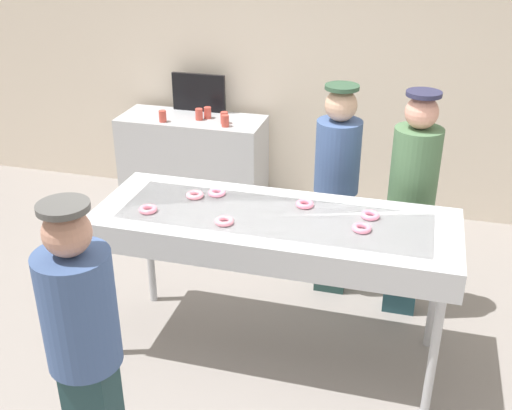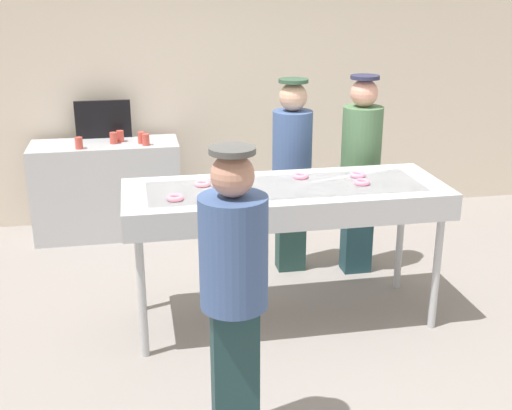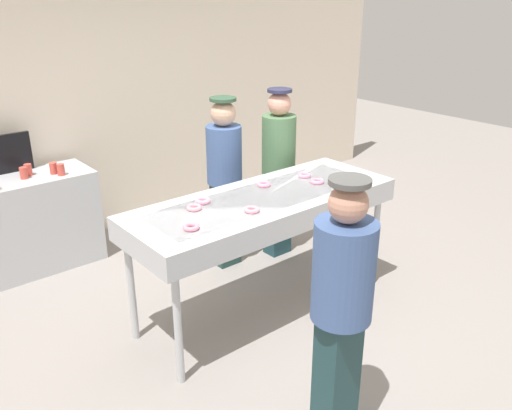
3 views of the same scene
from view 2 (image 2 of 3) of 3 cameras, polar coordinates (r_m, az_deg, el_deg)
name	(u,v)px [view 2 (image 2 of 3)]	position (r m, az deg, el deg)	size (l,w,h in m)	color
ground_plane	(283,318)	(5.10, 2.40, -9.76)	(16.00, 16.00, 0.00)	gray
back_wall	(232,76)	(6.98, -2.12, 11.13)	(8.00, 0.12, 2.98)	beige
fryer_conveyor	(285,199)	(4.71, 2.56, 0.52)	(2.31, 0.83, 1.06)	#B7BABF
strawberry_donut_0	(175,198)	(4.42, -7.04, 0.64)	(0.12, 0.12, 0.03)	pink
strawberry_donut_1	(362,182)	(4.78, 9.21, 1.98)	(0.12, 0.12, 0.03)	pink
strawberry_donut_2	(202,184)	(4.70, -4.69, 1.87)	(0.12, 0.12, 0.03)	pink
strawberry_donut_3	(358,175)	(4.96, 8.84, 2.62)	(0.12, 0.12, 0.03)	pink
strawberry_donut_4	(301,176)	(4.88, 3.89, 2.55)	(0.12, 0.12, 0.03)	pink
strawberry_donut_5	(252,194)	(4.45, -0.32, 0.93)	(0.12, 0.12, 0.03)	pink
strawberry_donut_6	(219,180)	(4.79, -3.23, 2.22)	(0.12, 0.12, 0.03)	pink
worker_baker	(292,164)	(5.59, 3.14, 3.56)	(0.34, 0.34, 1.68)	#213E3A
worker_assistant	(360,164)	(5.61, 9.07, 3.58)	(0.33, 0.33, 1.72)	#1E3F47
customer_waiting	(234,286)	(3.36, -1.94, -7.08)	(0.35, 0.35, 1.71)	#1E3B3F
prep_counter	(108,189)	(6.70, -12.79, 1.34)	(1.43, 0.57, 0.94)	#B7BABF
paper_cup_0	(79,143)	(6.39, -15.15, 5.22)	(0.07, 0.07, 0.11)	#CC4C3F
paper_cup_1	(120,136)	(6.58, -11.73, 5.88)	(0.07, 0.07, 0.11)	#CC4C3F
paper_cup_2	(146,140)	(6.40, -9.56, 5.63)	(0.07, 0.07, 0.11)	#CC4C3F
paper_cup_3	(113,138)	(6.52, -12.29, 5.71)	(0.07, 0.07, 0.11)	#CC4C3F
paper_cup_4	(142,138)	(6.48, -9.93, 5.79)	(0.07, 0.07, 0.11)	#CC4C3F
menu_display	(103,119)	(6.76, -13.15, 7.27)	(0.55, 0.04, 0.38)	black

